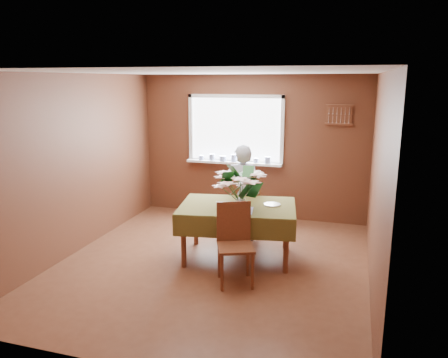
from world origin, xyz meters
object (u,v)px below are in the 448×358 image
(flower_bouquet, at_px, (241,184))
(chair_far, at_px, (244,202))
(chair_near, at_px, (235,239))
(seated_woman, at_px, (242,193))
(dining_table, at_px, (237,212))

(flower_bouquet, bearing_deg, chair_far, 101.60)
(chair_near, xyz_separation_m, seated_woman, (-0.27, 1.40, 0.21))
(dining_table, height_order, seated_woman, seated_woman)
(dining_table, height_order, flower_bouquet, flower_bouquet)
(chair_far, xyz_separation_m, seated_woman, (-0.00, -0.09, 0.17))
(dining_table, xyz_separation_m, flower_bouquet, (0.09, -0.19, 0.44))
(flower_bouquet, bearing_deg, dining_table, 115.75)
(dining_table, relative_size, chair_far, 1.60)
(flower_bouquet, bearing_deg, seated_woman, 103.03)
(chair_far, height_order, flower_bouquet, flower_bouquet)
(chair_near, distance_m, flower_bouquet, 0.76)
(chair_far, height_order, seated_woman, seated_woman)
(dining_table, distance_m, seated_woman, 0.72)
(seated_woman, bearing_deg, dining_table, 91.14)
(chair_far, xyz_separation_m, chair_near, (0.26, -1.49, -0.04))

